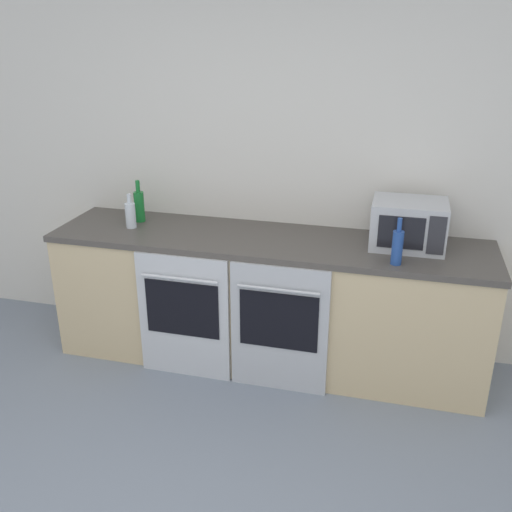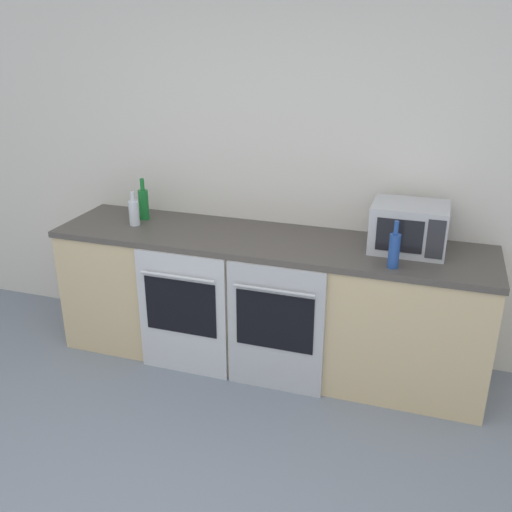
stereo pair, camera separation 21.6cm
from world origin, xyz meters
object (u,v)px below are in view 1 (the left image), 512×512
oven_left (183,316)px  bottle_clear (130,214)px  oven_right (279,329)px  microwave (408,224)px  bottle_green (139,205)px  bottle_blue (397,246)px

oven_left → bottle_clear: 0.80m
oven_right → bottle_clear: (-1.11, 0.31, 0.55)m
microwave → bottle_green: (-1.83, 0.03, -0.03)m
oven_left → bottle_blue: bottle_blue is taller
microwave → bottle_blue: bearing=-99.9°
bottle_green → bottle_blue: bottle_green is taller
microwave → bottle_green: bottle_green is taller
oven_left → oven_right: 0.63m
oven_right → bottle_clear: bearing=164.2°
microwave → oven_right: bearing=-149.6°
oven_left → oven_right: bearing=0.0°
bottle_blue → oven_right: bearing=-170.5°
oven_left → bottle_green: bearing=136.5°
oven_right → microwave: size_ratio=1.91×
oven_right → microwave: (0.72, 0.42, 0.61)m
bottle_clear → oven_right: bearing=-15.8°
microwave → bottle_green: 1.83m
bottle_green → bottle_blue: (1.77, -0.34, -0.01)m
bottle_clear → bottle_green: size_ratio=0.80×
oven_right → microwave: 1.03m
bottle_blue → oven_left: bearing=-175.1°
oven_left → bottle_green: (-0.48, 0.45, 0.58)m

